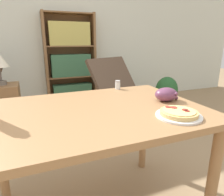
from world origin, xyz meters
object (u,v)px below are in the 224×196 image
at_px(grape_bunch, 166,94).
at_px(side_table, 6,111).
at_px(salt_shaker, 118,85).
at_px(bookshelf, 71,64).
at_px(potted_plant_floor, 166,93).
at_px(lounge_chair_far, 122,103).
at_px(pizza_on_plate, 179,114).

relative_size(grape_bunch, side_table, 0.26).
bearing_deg(salt_shaker, bookshelf, 89.72).
xyz_separation_m(side_table, potted_plant_floor, (2.32, 0.07, -0.03)).
bearing_deg(side_table, potted_plant_floor, 1.70).
bearing_deg(lounge_chair_far, bookshelf, 93.54).
xyz_separation_m(lounge_chair_far, potted_plant_floor, (0.89, 0.21, -0.00)).
height_order(pizza_on_plate, salt_shaker, salt_shaker).
height_order(side_table, potted_plant_floor, side_table).
xyz_separation_m(salt_shaker, lounge_chair_far, (0.49, 0.98, -0.50)).
bearing_deg(bookshelf, potted_plant_floor, -30.48).
relative_size(lounge_chair_far, potted_plant_floor, 1.72).
height_order(grape_bunch, potted_plant_floor, grape_bunch).
bearing_deg(lounge_chair_far, side_table, 152.53).
bearing_deg(salt_shaker, grape_bunch, -68.53).
xyz_separation_m(pizza_on_plate, grape_bunch, (0.11, 0.25, 0.03)).
bearing_deg(lounge_chair_far, grape_bunch, -125.74).
bearing_deg(side_table, pizza_on_plate, -60.73).
relative_size(salt_shaker, bookshelf, 0.04).
xyz_separation_m(pizza_on_plate, lounge_chair_far, (0.45, 1.63, -0.48)).
bearing_deg(potted_plant_floor, side_table, -178.30).
relative_size(bookshelf, potted_plant_floor, 2.78).
relative_size(grape_bunch, potted_plant_floor, 0.29).
distance_m(bookshelf, potted_plant_floor, 1.65).
distance_m(salt_shaker, bookshelf, 1.99).
bearing_deg(bookshelf, lounge_chair_far, -64.44).
xyz_separation_m(salt_shaker, potted_plant_floor, (1.38, 1.18, -0.50)).
bearing_deg(grape_bunch, side_table, 125.95).
distance_m(bookshelf, side_table, 1.36).
bearing_deg(bookshelf, salt_shaker, -90.28).
bearing_deg(salt_shaker, potted_plant_floor, 40.59).
bearing_deg(grape_bunch, potted_plant_floor, 52.33).
bearing_deg(potted_plant_floor, lounge_chair_far, -166.92).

